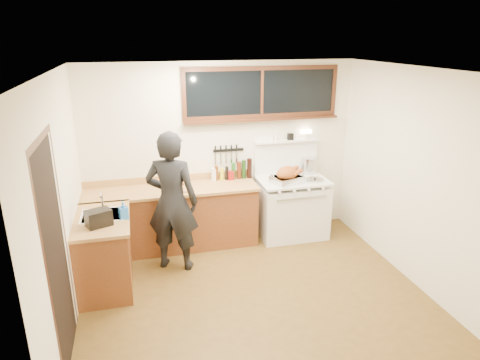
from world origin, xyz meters
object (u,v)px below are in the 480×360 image
object	(u,v)px
cutting_board	(176,187)
vintage_stove	(291,206)
man	(172,202)
roast_turkey	(287,176)

from	to	relation	value
cutting_board	vintage_stove	bearing A→B (deg)	1.87
vintage_stove	man	bearing A→B (deg)	-163.66
man	roast_turkey	bearing A→B (deg)	13.38
vintage_stove	roast_turkey	size ratio (longest dim) A/B	3.11
vintage_stove	roast_turkey	world-z (taller)	vintage_stove
roast_turkey	man	bearing A→B (deg)	-166.62
vintage_stove	man	world-z (taller)	man
man	cutting_board	bearing A→B (deg)	78.01
vintage_stove	man	distance (m)	1.97
man	roast_turkey	distance (m)	1.75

